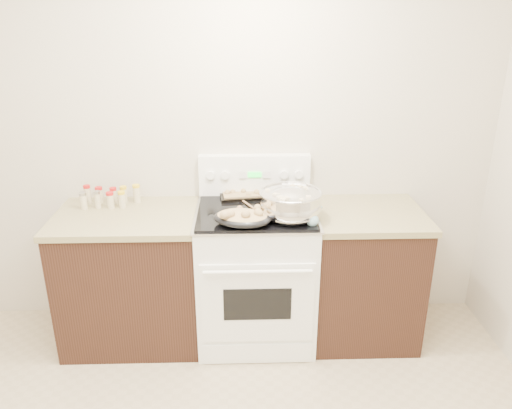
{
  "coord_description": "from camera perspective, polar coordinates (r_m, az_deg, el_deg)",
  "views": [
    {
      "loc": [
        0.26,
        -1.54,
        2.15
      ],
      "look_at": [
        0.35,
        1.37,
        1.0
      ],
      "focal_mm": 35.0,
      "sensor_mm": 36.0,
      "label": 1
    }
  ],
  "objects": [
    {
      "name": "counter_right",
      "position": [
        3.52,
        12.06,
        -7.69
      ],
      "size": [
        0.73,
        0.67,
        0.92
      ],
      "color": "black",
      "rests_on": "ground"
    },
    {
      "name": "mixing_bowl",
      "position": [
        3.06,
        3.96,
        0.03
      ],
      "size": [
        0.46,
        0.46,
        0.23
      ],
      "color": "silver",
      "rests_on": "kitchen_range"
    },
    {
      "name": "blue_ladle",
      "position": [
        3.0,
        6.52,
        -1.65
      ],
      "size": [
        0.13,
        0.26,
        0.09
      ],
      "color": "#8ABCCD",
      "rests_on": "kitchen_range"
    },
    {
      "name": "baking_sheet",
      "position": [
        3.45,
        -0.94,
        1.4
      ],
      "size": [
        0.42,
        0.32,
        0.06
      ],
      "color": "black",
      "rests_on": "kitchen_range"
    },
    {
      "name": "wooden_spoon",
      "position": [
        3.22,
        -1.57,
        -0.3
      ],
      "size": [
        0.13,
        0.23,
        0.04
      ],
      "color": "#986A45",
      "rests_on": "kitchen_range"
    },
    {
      "name": "spice_jars",
      "position": [
        3.46,
        -16.45,
        0.86
      ],
      "size": [
        0.38,
        0.16,
        0.13
      ],
      "color": "#BFB28C",
      "rests_on": "counter_left"
    },
    {
      "name": "roasting_pan",
      "position": [
        2.97,
        -1.61,
        -1.46
      ],
      "size": [
        0.39,
        0.32,
        0.12
      ],
      "color": "black",
      "rests_on": "kitchen_range"
    },
    {
      "name": "kitchen_range",
      "position": [
        3.4,
        -0.03,
        -7.68
      ],
      "size": [
        0.78,
        0.73,
        1.22
      ],
      "color": "white",
      "rests_on": "ground"
    },
    {
      "name": "counter_left",
      "position": [
        3.5,
        -13.88,
        -8.02
      ],
      "size": [
        0.93,
        0.67,
        0.92
      ],
      "color": "black",
      "rests_on": "ground"
    },
    {
      "name": "room_shell",
      "position": [
        1.63,
        -10.96,
        5.2
      ],
      "size": [
        4.1,
        3.6,
        2.75
      ],
      "color": "beige",
      "rests_on": "ground"
    }
  ]
}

